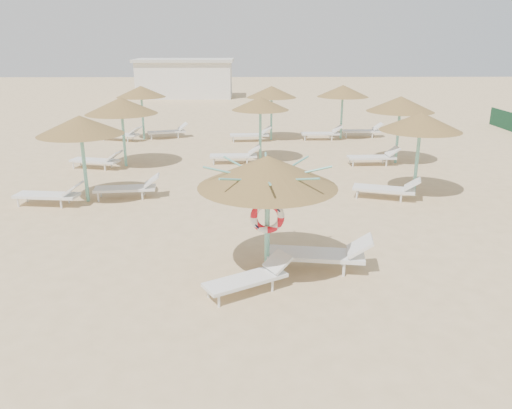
{
  "coord_description": "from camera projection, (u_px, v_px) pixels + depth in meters",
  "views": [
    {
      "loc": [
        -0.46,
        -9.79,
        4.8
      ],
      "look_at": [
        -0.31,
        0.79,
        1.3
      ],
      "focal_mm": 35.0,
      "sensor_mm": 36.0,
      "label": 1
    }
  ],
  "objects": [
    {
      "name": "palapa_field",
      "position": [
        285.0,
        107.0,
        19.6
      ],
      "size": [
        19.61,
        13.81,
        2.71
      ],
      "color": "#6EC0AC",
      "rests_on": "ground"
    },
    {
      "name": "lounger_main_b",
      "position": [
        323.0,
        253.0,
        10.84
      ],
      "size": [
        2.31,
        0.98,
        0.81
      ],
      "rotation": [
        0.0,
        0.0,
        -0.14
      ],
      "color": "white",
      "rests_on": "ground"
    },
    {
      "name": "ground",
      "position": [
        271.0,
        273.0,
        10.81
      ],
      "size": [
        120.0,
        120.0,
        0.0
      ],
      "primitive_type": "plane",
      "color": "#D2B180",
      "rests_on": "ground"
    },
    {
      "name": "service_hut",
      "position": [
        185.0,
        78.0,
        43.44
      ],
      "size": [
        8.4,
        4.4,
        3.25
      ],
      "color": "silver",
      "rests_on": "ground"
    },
    {
      "name": "lounger_main_a",
      "position": [
        251.0,
        277.0,
        9.91
      ],
      "size": [
        1.84,
        1.39,
        0.66
      ],
      "rotation": [
        0.0,
        0.0,
        0.53
      ],
      "color": "white",
      "rests_on": "ground"
    },
    {
      "name": "main_palapa",
      "position": [
        268.0,
        172.0,
        10.13
      ],
      "size": [
        2.89,
        2.89,
        2.59
      ],
      "color": "#6EC0AC",
      "rests_on": "ground"
    }
  ]
}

